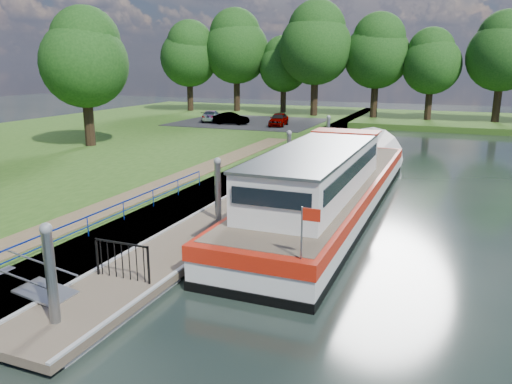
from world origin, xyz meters
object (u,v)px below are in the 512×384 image
at_px(pontoon, 259,198).
at_px(car_b, 231,118).
at_px(barge, 334,185).
at_px(car_c, 212,116).
at_px(car_a, 279,119).

height_order(pontoon, car_b, car_b).
relative_size(barge, car_c, 5.43).
bearing_deg(car_c, pontoon, 106.25).
height_order(barge, car_c, barge).
bearing_deg(car_b, car_a, -89.19).
height_order(barge, car_b, barge).
bearing_deg(car_c, barge, 112.47).
xyz_separation_m(pontoon, barge, (3.60, 0.33, 0.90)).
xyz_separation_m(barge, car_a, (-10.69, 22.51, 0.36)).
distance_m(barge, car_b, 26.81).
distance_m(pontoon, car_c, 28.05).
xyz_separation_m(pontoon, car_b, (-11.81, 22.27, 1.22)).
bearing_deg(pontoon, car_a, 107.26).
bearing_deg(pontoon, car_b, 117.93).
distance_m(car_a, car_b, 4.74).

